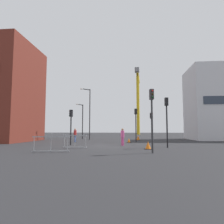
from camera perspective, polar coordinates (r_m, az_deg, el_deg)
name	(u,v)px	position (r m, az deg, el deg)	size (l,w,h in m)	color
ground	(106,146)	(18.57, -1.68, -9.85)	(160.00, 160.00, 0.00)	#28282B
construction_crane	(138,93)	(61.15, 7.52, 5.53)	(2.17, 16.00, 18.95)	gold
streetlamp_tall	(89,110)	(30.23, -6.77, 0.60)	(1.37, 1.17, 7.75)	#232326
streetlamp_short	(82,118)	(32.76, -8.78, -1.68)	(0.82, 1.67, 5.69)	black
traffic_light_near	(152,110)	(13.28, 11.48, 0.56)	(0.30, 0.39, 4.22)	#2D2D30
traffic_light_corner	(152,122)	(24.27, 11.40, -2.92)	(0.37, 0.37, 3.57)	black
traffic_light_crosswalk	(136,120)	(24.82, 6.94, -2.20)	(0.39, 0.32, 4.15)	black
traffic_light_median	(71,121)	(20.20, -11.83, -2.57)	(0.39, 0.29, 3.52)	black
traffic_light_verge	(167,114)	(17.49, 15.57, -0.60)	(0.30, 0.39, 4.28)	black
pedestrian_walking	(123,136)	(19.13, 3.07, -6.84)	(0.34, 0.34, 1.65)	#D14C8C
pedestrian_waiting	(75,134)	(24.57, -10.65, -6.35)	(0.34, 0.34, 1.66)	#33519E
safety_barrier_front	(75,141)	(16.62, -10.71, -8.37)	(2.02, 0.17, 1.08)	#9EA0A5
safety_barrier_mid_span	(51,144)	(13.97, -17.31, -8.86)	(2.46, 0.41, 1.08)	gray
traffic_cone_by_barrier	(148,146)	(15.88, 10.42, -9.56)	(0.59, 0.59, 0.60)	black
traffic_cone_on_verge	(138,138)	(29.36, 7.59, -7.45)	(0.66, 0.66, 0.67)	black
traffic_cone_striped	(129,141)	(23.56, 4.93, -8.26)	(0.50, 0.50, 0.51)	black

